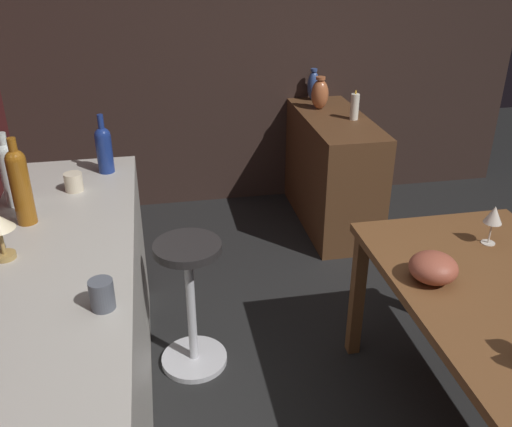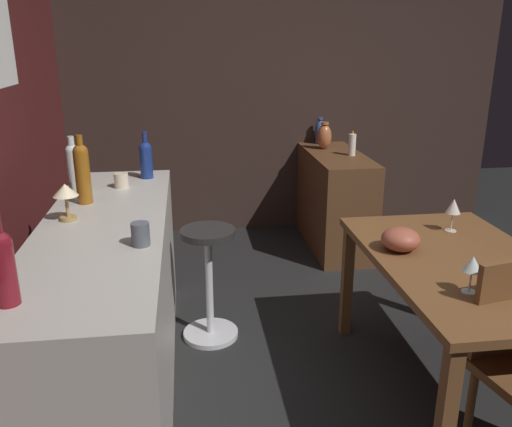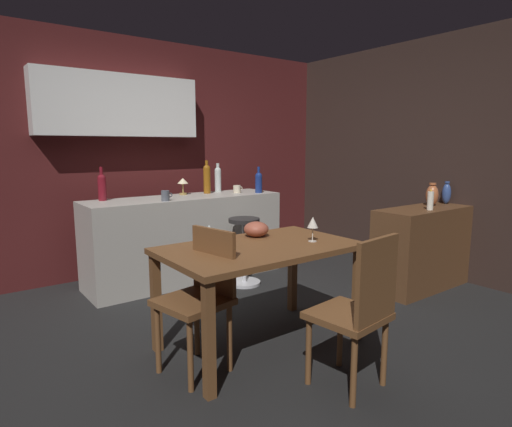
{
  "view_description": "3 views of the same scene",
  "coord_description": "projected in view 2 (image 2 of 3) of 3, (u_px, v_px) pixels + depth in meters",
  "views": [
    {
      "loc": [
        -1.67,
        1.0,
        1.99
      ],
      "look_at": [
        0.5,
        0.59,
        0.86
      ],
      "focal_mm": 39.22,
      "sensor_mm": 36.0,
      "label": 1
    },
    {
      "loc": [
        -2.3,
        1.0,
        1.75
      ],
      "look_at": [
        0.73,
        0.6,
        0.73
      ],
      "focal_mm": 37.14,
      "sensor_mm": 36.0,
      "label": 2
    },
    {
      "loc": [
        -1.89,
        -2.62,
        1.44
      ],
      "look_at": [
        0.52,
        0.62,
        0.79
      ],
      "focal_mm": 29.96,
      "sensor_mm": 36.0,
      "label": 3
    }
  ],
  "objects": [
    {
      "name": "wine_bottle_ruby",
      "position": [
        3.0,
        264.0,
        1.73
      ],
      "size": [
        0.08,
        0.08,
        0.33
      ],
      "color": "maroon",
      "rests_on": "kitchen_counter"
    },
    {
      "name": "dining_table",
      "position": [
        461.0,
        277.0,
        2.55
      ],
      "size": [
        1.37,
        0.82,
        0.74
      ],
      "color": "brown",
      "rests_on": "ground_plane"
    },
    {
      "name": "fruit_bowl",
      "position": [
        401.0,
        239.0,
        2.63
      ],
      "size": [
        0.19,
        0.19,
        0.12
      ],
      "primitive_type": "ellipsoid",
      "color": "#9E4C38",
      "rests_on": "dining_table"
    },
    {
      "name": "wine_bottle_amber",
      "position": [
        82.0,
        171.0,
        2.8
      ],
      "size": [
        0.08,
        0.08,
        0.37
      ],
      "color": "#8C5114",
      "rests_on": "kitchen_counter"
    },
    {
      "name": "vase_ceramic_blue",
      "position": [
        320.0,
        131.0,
        4.85
      ],
      "size": [
        0.09,
        0.09,
        0.24
      ],
      "color": "#334C8C",
      "rests_on": "sideboard_cabinet"
    },
    {
      "name": "cup_slate",
      "position": [
        140.0,
        234.0,
        2.26
      ],
      "size": [
        0.11,
        0.08,
        0.1
      ],
      "color": "#515660",
      "rests_on": "kitchen_counter"
    },
    {
      "name": "wine_bottle_clear",
      "position": [
        74.0,
        167.0,
        2.98
      ],
      "size": [
        0.08,
        0.08,
        0.33
      ],
      "color": "silver",
      "rests_on": "kitchen_counter"
    },
    {
      "name": "pillar_candle_tall",
      "position": [
        352.0,
        145.0,
        4.37
      ],
      "size": [
        0.06,
        0.06,
        0.2
      ],
      "color": "white",
      "rests_on": "sideboard_cabinet"
    },
    {
      "name": "cup_cream",
      "position": [
        121.0,
        180.0,
        3.15
      ],
      "size": [
        0.12,
        0.08,
        0.09
      ],
      "color": "beige",
      "rests_on": "kitchen_counter"
    },
    {
      "name": "kitchen_counter",
      "position": [
        110.0,
        306.0,
        2.69
      ],
      "size": [
        2.1,
        0.6,
        0.9
      ],
      "primitive_type": "cube",
      "color": "#B2ADA3",
      "rests_on": "ground_plane"
    },
    {
      "name": "wine_glass_right",
      "position": [
        453.0,
        207.0,
        2.86
      ],
      "size": [
        0.08,
        0.08,
        0.18
      ],
      "color": "silver",
      "rests_on": "dining_table"
    },
    {
      "name": "sideboard_cabinet",
      "position": [
        335.0,
        200.0,
        4.58
      ],
      "size": [
        1.1,
        0.44,
        0.82
      ],
      "primitive_type": "cube",
      "color": "#56351E",
      "rests_on": "ground_plane"
    },
    {
      "name": "wine_bottle_cobalt",
      "position": [
        146.0,
        158.0,
        3.33
      ],
      "size": [
        0.08,
        0.08,
        0.3
      ],
      "color": "navy",
      "rests_on": "kitchen_counter"
    },
    {
      "name": "vase_copper",
      "position": [
        324.0,
        136.0,
        4.62
      ],
      "size": [
        0.13,
        0.13,
        0.23
      ],
      "color": "#B26038",
      "rests_on": "sideboard_cabinet"
    },
    {
      "name": "counter_lamp",
      "position": [
        66.0,
        194.0,
        2.54
      ],
      "size": [
        0.12,
        0.12,
        0.18
      ],
      "color": "#A58447",
      "rests_on": "kitchen_counter"
    },
    {
      "name": "ground_plane",
      "position": [
        384.0,
        380.0,
        2.84
      ],
      "size": [
        9.0,
        9.0,
        0.0
      ],
      "primitive_type": "plane",
      "color": "black"
    },
    {
      "name": "wine_glass_left",
      "position": [
        473.0,
        265.0,
        2.17
      ],
      "size": [
        0.08,
        0.08,
        0.16
      ],
      "color": "silver",
      "rests_on": "dining_table"
    },
    {
      "name": "wall_side_right",
      "position": [
        262.0,
        90.0,
        4.79
      ],
      "size": [
        0.1,
        4.4,
        2.6
      ],
      "primitive_type": "cube",
      "color": "#33231E",
      "rests_on": "ground_plane"
    },
    {
      "name": "bar_stool",
      "position": [
        209.0,
        281.0,
        3.15
      ],
      "size": [
        0.34,
        0.34,
        0.7
      ],
      "color": "#262323",
      "rests_on": "ground_plane"
    }
  ]
}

